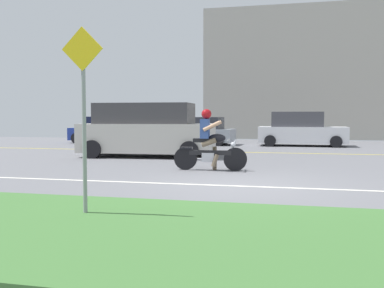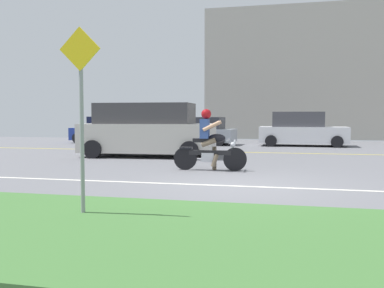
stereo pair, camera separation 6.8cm
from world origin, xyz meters
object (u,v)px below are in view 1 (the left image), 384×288
(suv_nearby, at_px, (147,131))
(parked_car_2, at_px, (301,130))
(street_sign, at_px, (83,103))
(parked_car_1, at_px, (196,132))
(motorcyclist, at_px, (210,145))
(parked_car_0, at_px, (107,130))

(suv_nearby, xyz_separation_m, parked_car_2, (5.59, 7.15, -0.16))
(street_sign, bearing_deg, suv_nearby, 103.50)
(suv_nearby, xyz_separation_m, parked_car_1, (0.29, 7.00, -0.27))
(suv_nearby, bearing_deg, motorcyclist, -49.28)
(parked_car_0, bearing_deg, parked_car_2, -1.19)
(suv_nearby, distance_m, parked_car_2, 9.07)
(parked_car_1, height_order, street_sign, street_sign)
(parked_car_1, height_order, parked_car_2, parked_car_2)
(motorcyclist, height_order, street_sign, street_sign)
(motorcyclist, height_order, suv_nearby, suv_nearby)
(parked_car_1, bearing_deg, street_sign, -83.24)
(suv_nearby, height_order, parked_car_1, suv_nearby)
(street_sign, bearing_deg, parked_car_0, 112.98)
(suv_nearby, relative_size, parked_car_0, 1.29)
(suv_nearby, height_order, parked_car_2, suv_nearby)
(street_sign, bearing_deg, motorcyclist, 82.33)
(suv_nearby, relative_size, street_sign, 1.84)
(parked_car_0, distance_m, street_sign, 17.99)
(parked_car_0, bearing_deg, street_sign, -67.02)
(parked_car_1, relative_size, parked_car_2, 0.99)
(parked_car_0, distance_m, parked_car_1, 5.11)
(parked_car_1, relative_size, street_sign, 1.54)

